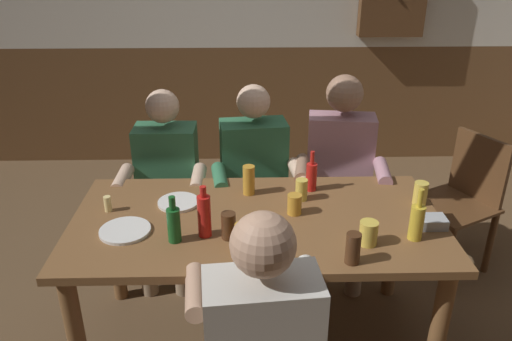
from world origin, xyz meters
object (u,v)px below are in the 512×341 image
object	(u,v)px
table_candle	(108,204)
pint_glass_6	(249,180)
pint_glass_1	(229,226)
bottle_2	(311,176)
chair_empty_near_left	(461,199)
plate_1	(178,202)
person_1	(255,174)
person_2	(340,170)
plate_0	(125,231)
pint_glass_5	(294,204)
pint_glass_3	(244,238)
condiment_caddy	(431,222)
bottle_3	(174,223)
pint_glass_4	(368,233)
pint_glass_0	(353,248)
bottle_1	(417,221)
person_0	(166,178)
pint_glass_7	(301,190)
pint_glass_2	(420,193)
dining_table	(257,236)
bottle_0	(204,215)
person_3	(260,332)

from	to	relation	value
table_candle	pint_glass_6	xyz separation A→B (m)	(0.70, 0.17, 0.04)
pint_glass_1	bottle_2	bearing A→B (deg)	47.22
chair_empty_near_left	plate_1	bearing A→B (deg)	79.67
person_1	plate_1	size ratio (longest dim) A/B	5.79
person_2	chair_empty_near_left	xyz separation A→B (m)	(0.80, 0.01, -0.22)
person_1	plate_0	bearing A→B (deg)	45.26
pint_glass_5	pint_glass_3	bearing A→B (deg)	-128.29
bottle_2	pint_glass_1	xyz separation A→B (m)	(-0.43, -0.47, -0.02)
condiment_caddy	bottle_3	size ratio (longest dim) A/B	0.63
plate_1	pint_glass_4	xyz separation A→B (m)	(0.88, -0.39, 0.05)
plate_0	bottle_2	xyz separation A→B (m)	(0.91, 0.41, 0.08)
condiment_caddy	pint_glass_0	bearing A→B (deg)	-147.12
person_1	plate_1	xyz separation A→B (m)	(-0.40, -0.53, 0.09)
chair_empty_near_left	bottle_1	world-z (taller)	bottle_1
condiment_caddy	plate_1	distance (m)	1.24
person_0	pint_glass_7	world-z (taller)	person_0
plate_0	pint_glass_5	world-z (taller)	pint_glass_5
plate_1	table_candle	bearing A→B (deg)	-168.89
plate_1	pint_glass_3	world-z (taller)	pint_glass_3
pint_glass_0	pint_glass_2	xyz separation A→B (m)	(0.45, 0.50, -0.01)
chair_empty_near_left	table_candle	size ratio (longest dim) A/B	11.00
person_1	bottle_2	size ratio (longest dim) A/B	5.41
person_0	pint_glass_2	bearing A→B (deg)	158.98
condiment_caddy	pint_glass_7	size ratio (longest dim) A/B	1.23
dining_table	bottle_0	distance (m)	0.35
pint_glass_4	bottle_2	bearing A→B (deg)	109.39
person_3	pint_glass_0	distance (m)	0.53
pint_glass_4	pint_glass_2	bearing A→B (deg)	46.19
dining_table	plate_0	world-z (taller)	plate_0
person_3	pint_glass_1	size ratio (longest dim) A/B	9.64
pint_glass_5	pint_glass_7	size ratio (longest dim) A/B	0.90
dining_table	condiment_caddy	size ratio (longest dim) A/B	12.82
bottle_3	pint_glass_7	size ratio (longest dim) A/B	1.97
pint_glass_3	pint_glass_7	world-z (taller)	pint_glass_3
plate_0	bottle_2	size ratio (longest dim) A/B	1.05
dining_table	pint_glass_1	world-z (taller)	pint_glass_1
person_0	pint_glass_6	distance (m)	0.68
person_0	condiment_caddy	size ratio (longest dim) A/B	8.48
person_2	pint_glass_0	world-z (taller)	person_2
table_candle	pint_glass_7	size ratio (longest dim) A/B	0.71
person_2	bottle_3	distance (m)	1.26
person_2	plate_0	xyz separation A→B (m)	(-1.14, -0.78, 0.07)
plate_0	plate_1	distance (m)	0.34
person_0	plate_0	world-z (taller)	person_0
pint_glass_3	plate_0	bearing A→B (deg)	163.32
bottle_2	pint_glass_7	distance (m)	0.13
bottle_0	bottle_3	bearing A→B (deg)	-162.11
bottle_0	person_0	bearing A→B (deg)	110.02
pint_glass_1	plate_0	bearing A→B (deg)	172.84
person_3	table_candle	bearing A→B (deg)	127.91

